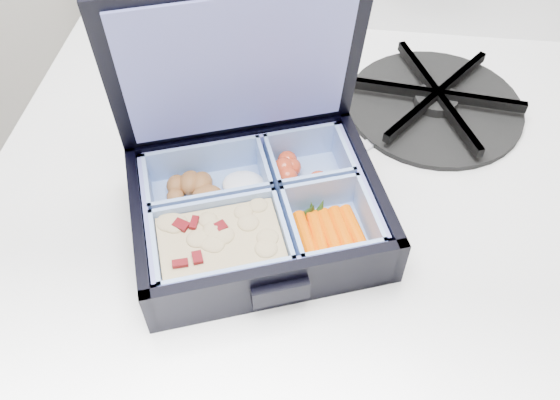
% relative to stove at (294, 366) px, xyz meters
% --- Properties ---
extents(stove, '(0.64, 0.64, 0.96)m').
position_rel_stove_xyz_m(stove, '(0.00, 0.00, 0.00)').
color(stove, white).
rests_on(stove, floor).
extents(bento_box, '(0.27, 0.24, 0.05)m').
position_rel_stove_xyz_m(bento_box, '(-0.03, -0.08, 0.51)').
color(bento_box, black).
rests_on(bento_box, stove).
extents(burner_grate, '(0.22, 0.22, 0.03)m').
position_rel_stove_xyz_m(burner_grate, '(0.14, 0.11, 0.50)').
color(burner_grate, black).
rests_on(burner_grate, stove).
extents(burner_grate_rear, '(0.21, 0.21, 0.02)m').
position_rel_stove_xyz_m(burner_grate_rear, '(-0.11, 0.24, 0.49)').
color(burner_grate_rear, black).
rests_on(burner_grate_rear, stove).
extents(fork, '(0.14, 0.13, 0.01)m').
position_rel_stove_xyz_m(fork, '(0.07, 0.04, 0.48)').
color(fork, silver).
rests_on(fork, stove).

